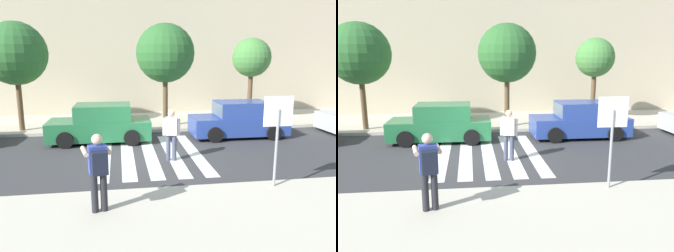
% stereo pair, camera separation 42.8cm
% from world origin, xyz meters
% --- Properties ---
extents(ground_plane, '(120.00, 120.00, 0.00)m').
position_xyz_m(ground_plane, '(0.00, 0.00, 0.00)').
color(ground_plane, '#38383A').
extents(sidewalk_far, '(60.00, 4.80, 0.14)m').
position_xyz_m(sidewalk_far, '(0.00, 6.00, 0.07)').
color(sidewalk_far, beige).
rests_on(sidewalk_far, ground).
extents(building_facade_far, '(56.00, 4.00, 7.93)m').
position_xyz_m(building_facade_far, '(0.00, 10.40, 3.97)').
color(building_facade_far, beige).
rests_on(building_facade_far, ground).
extents(crosswalk_stripe_0, '(0.44, 5.20, 0.01)m').
position_xyz_m(crosswalk_stripe_0, '(-1.60, 0.20, 0.00)').
color(crosswalk_stripe_0, silver).
rests_on(crosswalk_stripe_0, ground).
extents(crosswalk_stripe_1, '(0.44, 5.20, 0.01)m').
position_xyz_m(crosswalk_stripe_1, '(-0.80, 0.20, 0.00)').
color(crosswalk_stripe_1, silver).
rests_on(crosswalk_stripe_1, ground).
extents(crosswalk_stripe_2, '(0.44, 5.20, 0.01)m').
position_xyz_m(crosswalk_stripe_2, '(0.00, 0.20, 0.00)').
color(crosswalk_stripe_2, silver).
rests_on(crosswalk_stripe_2, ground).
extents(crosswalk_stripe_3, '(0.44, 5.20, 0.01)m').
position_xyz_m(crosswalk_stripe_3, '(0.80, 0.20, 0.00)').
color(crosswalk_stripe_3, silver).
rests_on(crosswalk_stripe_3, ground).
extents(crosswalk_stripe_4, '(0.44, 5.20, 0.01)m').
position_xyz_m(crosswalk_stripe_4, '(1.60, 0.20, 0.00)').
color(crosswalk_stripe_4, silver).
rests_on(crosswalk_stripe_4, ground).
extents(stop_sign, '(0.76, 0.08, 2.34)m').
position_xyz_m(stop_sign, '(2.87, -3.55, 1.84)').
color(stop_sign, gray).
rests_on(stop_sign, sidewalk_near).
extents(photographer_with_backpack, '(0.69, 0.92, 1.72)m').
position_xyz_m(photographer_with_backpack, '(-1.52, -4.36, 1.17)').
color(photographer_with_backpack, '#232328').
rests_on(photographer_with_backpack, sidewalk_near).
extents(pedestrian_crossing, '(0.57, 0.30, 1.72)m').
position_xyz_m(pedestrian_crossing, '(0.65, -0.62, 0.97)').
color(pedestrian_crossing, '#474C60').
rests_on(pedestrian_crossing, ground).
extents(parked_car_green, '(4.10, 1.92, 1.55)m').
position_xyz_m(parked_car_green, '(-1.80, 2.30, 0.73)').
color(parked_car_green, '#236B3D').
rests_on(parked_car_green, ground).
extents(parked_car_blue, '(4.10, 1.92, 1.55)m').
position_xyz_m(parked_car_blue, '(4.10, 2.30, 0.73)').
color(parked_car_blue, '#284293').
rests_on(parked_car_blue, ground).
extents(street_tree_west, '(2.76, 2.76, 4.81)m').
position_xyz_m(street_tree_west, '(-5.44, 4.36, 3.56)').
color(street_tree_west, brown).
rests_on(street_tree_west, sidewalk_far).
extents(street_tree_center, '(2.71, 2.71, 4.81)m').
position_xyz_m(street_tree_center, '(1.15, 4.26, 3.58)').
color(street_tree_center, brown).
rests_on(street_tree_center, sidewalk_far).
extents(street_tree_east, '(1.96, 1.96, 4.24)m').
position_xyz_m(street_tree_east, '(5.73, 5.13, 3.36)').
color(street_tree_east, brown).
rests_on(street_tree_east, sidewalk_far).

